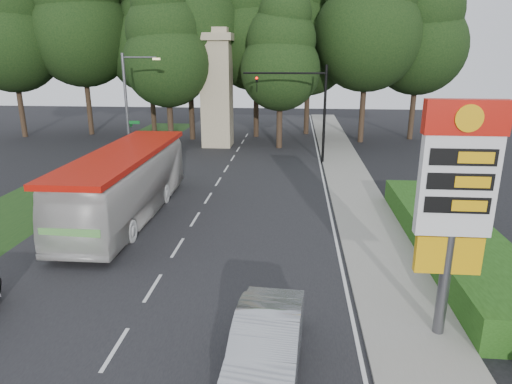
# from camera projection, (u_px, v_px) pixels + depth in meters

# --- Properties ---
(ground) EXTENTS (120.00, 120.00, 0.00)m
(ground) POSITION_uv_depth(u_px,v_px,m) (108.00, 361.00, 12.28)
(ground) COLOR black
(ground) RESTS_ON ground
(road_surface) EXTENTS (14.00, 80.00, 0.02)m
(road_surface) POSITION_uv_depth(u_px,v_px,m) (199.00, 213.00, 23.72)
(road_surface) COLOR black
(road_surface) RESTS_ON ground
(sidewalk_right) EXTENTS (3.00, 80.00, 0.12)m
(sidewalk_right) POSITION_uv_depth(u_px,v_px,m) (365.00, 217.00, 23.01)
(sidewalk_right) COLOR gray
(sidewalk_right) RESTS_ON ground
(grass_verge_left) EXTENTS (5.00, 50.00, 0.02)m
(grass_verge_left) POSITION_uv_depth(u_px,v_px,m) (77.00, 179.00, 30.22)
(grass_verge_left) COLOR #193814
(grass_verge_left) RESTS_ON ground
(hedge) EXTENTS (3.00, 14.00, 1.20)m
(hedge) POSITION_uv_depth(u_px,v_px,m) (453.00, 240.00, 18.79)
(hedge) COLOR #1E4412
(hedge) RESTS_ON ground
(gas_station_pylon) EXTENTS (2.10, 0.45, 6.85)m
(gas_station_pylon) POSITION_uv_depth(u_px,v_px,m) (457.00, 191.00, 12.14)
(gas_station_pylon) COLOR #59595E
(gas_station_pylon) RESTS_ON ground
(traffic_signal_mast) EXTENTS (6.10, 0.35, 7.20)m
(traffic_signal_mast) POSITION_uv_depth(u_px,v_px,m) (307.00, 100.00, 33.34)
(traffic_signal_mast) COLOR black
(traffic_signal_mast) RESTS_ON ground
(streetlight_signs) EXTENTS (2.75, 0.98, 8.00)m
(streetlight_signs) POSITION_uv_depth(u_px,v_px,m) (129.00, 105.00, 32.55)
(streetlight_signs) COLOR #59595E
(streetlight_signs) RESTS_ON ground
(monument) EXTENTS (3.00, 3.00, 10.05)m
(monument) POSITION_uv_depth(u_px,v_px,m) (217.00, 88.00, 39.56)
(monument) COLOR tan
(monument) RESTS_ON ground
(tree_far_west) EXTENTS (8.96, 8.96, 17.60)m
(tree_far_west) POSITION_uv_depth(u_px,v_px,m) (9.00, 23.00, 42.44)
(tree_far_west) COLOR #2D2116
(tree_far_west) RESTS_ON ground
(tree_west_mid) EXTENTS (9.80, 9.80, 19.25)m
(tree_west_mid) POSITION_uv_depth(u_px,v_px,m) (79.00, 13.00, 43.56)
(tree_west_mid) COLOR #2D2116
(tree_west_mid) RESTS_ON ground
(tree_west_near) EXTENTS (8.40, 8.40, 16.50)m
(tree_west_near) POSITION_uv_depth(u_px,v_px,m) (148.00, 32.00, 45.46)
(tree_west_near) COLOR #2D2116
(tree_west_near) RESTS_ON ground
(tree_center_left) EXTENTS (10.08, 10.08, 19.80)m
(tree_center_left) POSITION_uv_depth(u_px,v_px,m) (187.00, 6.00, 40.66)
(tree_center_left) COLOR #2D2116
(tree_center_left) RESTS_ON ground
(tree_center_right) EXTENTS (9.24, 9.24, 18.15)m
(tree_center_right) POSITION_uv_depth(u_px,v_px,m) (256.00, 19.00, 42.36)
(tree_center_right) COLOR #2D2116
(tree_center_right) RESTS_ON ground
(tree_east_near) EXTENTS (8.12, 8.12, 15.95)m
(tree_east_near) POSITION_uv_depth(u_px,v_px,m) (309.00, 35.00, 44.25)
(tree_east_near) COLOR #2D2116
(tree_east_near) RESTS_ON ground
(tree_east_mid) EXTENTS (9.52, 9.52, 18.70)m
(tree_east_mid) POSITION_uv_depth(u_px,v_px,m) (369.00, 13.00, 39.54)
(tree_east_mid) COLOR #2D2116
(tree_east_mid) RESTS_ON ground
(tree_far_east) EXTENTS (8.68, 8.68, 17.05)m
(tree_far_east) POSITION_uv_depth(u_px,v_px,m) (421.00, 26.00, 41.33)
(tree_far_east) COLOR #2D2116
(tree_far_east) RESTS_ON ground
(tree_monument_left) EXTENTS (7.28, 7.28, 14.30)m
(tree_monument_left) POSITION_uv_depth(u_px,v_px,m) (166.00, 44.00, 37.90)
(tree_monument_left) COLOR #2D2116
(tree_monument_left) RESTS_ON ground
(tree_monument_right) EXTENTS (6.72, 6.72, 13.20)m
(tree_monument_right) POSITION_uv_depth(u_px,v_px,m) (280.00, 53.00, 37.79)
(tree_monument_right) COLOR #2D2116
(tree_monument_right) RESTS_ON ground
(transit_bus) EXTENTS (2.92, 12.17, 3.39)m
(transit_bus) POSITION_uv_depth(u_px,v_px,m) (126.00, 185.00, 22.70)
(transit_bus) COLOR silver
(transit_bus) RESTS_ON ground
(sedan_silver) EXTENTS (2.01, 4.97, 1.61)m
(sedan_silver) POSITION_uv_depth(u_px,v_px,m) (266.00, 346.00, 11.63)
(sedan_silver) COLOR #A8ACB0
(sedan_silver) RESTS_ON ground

